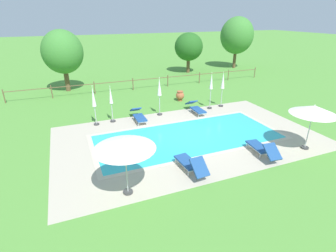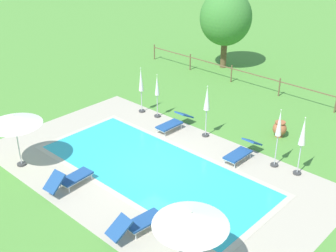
# 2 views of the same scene
# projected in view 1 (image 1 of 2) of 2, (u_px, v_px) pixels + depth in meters

# --- Properties ---
(ground_plane) EXTENTS (160.00, 160.00, 0.00)m
(ground_plane) POSITION_uv_depth(u_px,v_px,m) (188.00, 137.00, 13.94)
(ground_plane) COLOR #518E38
(pool_deck_paving) EXTENTS (13.85, 8.16, 0.01)m
(pool_deck_paving) POSITION_uv_depth(u_px,v_px,m) (188.00, 137.00, 13.94)
(pool_deck_paving) COLOR #B2A893
(pool_deck_paving) RESTS_ON ground
(swimming_pool_water) EXTENTS (9.75, 4.07, 0.01)m
(swimming_pool_water) POSITION_uv_depth(u_px,v_px,m) (188.00, 137.00, 13.94)
(swimming_pool_water) COLOR #2DB7C6
(swimming_pool_water) RESTS_ON ground
(pool_coping_rim) EXTENTS (10.23, 4.55, 0.01)m
(pool_coping_rim) POSITION_uv_depth(u_px,v_px,m) (188.00, 137.00, 13.94)
(pool_coping_rim) COLOR #C0B59F
(pool_coping_rim) RESTS_ON ground
(sun_lounger_north_near_steps) EXTENTS (0.64, 2.07, 0.73)m
(sun_lounger_north_near_steps) POSITION_uv_depth(u_px,v_px,m) (139.00, 115.00, 15.92)
(sun_lounger_north_near_steps) COLOR navy
(sun_lounger_north_near_steps) RESTS_ON ground
(sun_lounger_north_mid) EXTENTS (0.75, 2.00, 0.89)m
(sun_lounger_north_mid) POSITION_uv_depth(u_px,v_px,m) (190.00, 163.00, 10.74)
(sun_lounger_north_mid) COLOR navy
(sun_lounger_north_mid) RESTS_ON ground
(sun_lounger_north_far) EXTENTS (0.61, 2.06, 0.74)m
(sun_lounger_north_far) POSITION_uv_depth(u_px,v_px,m) (196.00, 108.00, 17.20)
(sun_lounger_north_far) COLOR navy
(sun_lounger_north_far) RESTS_ON ground
(sun_lounger_north_end) EXTENTS (0.80, 2.06, 0.82)m
(sun_lounger_north_end) POSITION_uv_depth(u_px,v_px,m) (262.00, 148.00, 12.00)
(sun_lounger_north_end) COLOR navy
(sun_lounger_north_end) RESTS_ON ground
(patio_umbrella_open_foreground) EXTENTS (2.17, 2.17, 2.29)m
(patio_umbrella_open_foreground) POSITION_uv_depth(u_px,v_px,m) (124.00, 144.00, 8.76)
(patio_umbrella_open_foreground) COLOR #383838
(patio_umbrella_open_foreground) RESTS_ON ground
(patio_umbrella_open_by_bench) EXTENTS (2.12, 2.12, 2.27)m
(patio_umbrella_open_by_bench) POSITION_uv_depth(u_px,v_px,m) (314.00, 110.00, 11.95)
(patio_umbrella_open_by_bench) COLOR #383838
(patio_umbrella_open_by_bench) RESTS_ON ground
(patio_umbrella_closed_row_west) EXTENTS (0.32, 0.32, 2.40)m
(patio_umbrella_closed_row_west) POSITION_uv_depth(u_px,v_px,m) (94.00, 100.00, 14.85)
(patio_umbrella_closed_row_west) COLOR #383838
(patio_umbrella_closed_row_west) RESTS_ON ground
(patio_umbrella_closed_row_mid_west) EXTENTS (0.32, 0.32, 2.48)m
(patio_umbrella_closed_row_mid_west) POSITION_uv_depth(u_px,v_px,m) (159.00, 90.00, 16.32)
(patio_umbrella_closed_row_mid_west) COLOR #383838
(patio_umbrella_closed_row_mid_west) RESTS_ON ground
(patio_umbrella_closed_row_centre) EXTENTS (0.32, 0.32, 2.26)m
(patio_umbrella_closed_row_centre) POSITION_uv_depth(u_px,v_px,m) (111.00, 99.00, 15.35)
(patio_umbrella_closed_row_centre) COLOR #383838
(patio_umbrella_closed_row_centre) RESTS_ON ground
(patio_umbrella_closed_row_mid_east) EXTENTS (0.32, 0.32, 2.49)m
(patio_umbrella_closed_row_mid_east) POSITION_uv_depth(u_px,v_px,m) (223.00, 83.00, 17.89)
(patio_umbrella_closed_row_mid_east) COLOR #383838
(patio_umbrella_closed_row_mid_east) RESTS_ON ground
(patio_umbrella_closed_row_east) EXTENTS (0.32, 0.32, 2.53)m
(patio_umbrella_closed_row_east) POSITION_uv_depth(u_px,v_px,m) (211.00, 85.00, 17.48)
(patio_umbrella_closed_row_east) COLOR #383838
(patio_umbrella_closed_row_east) RESTS_ON ground
(terracotta_urn_near_fence) EXTENTS (0.63, 0.63, 0.75)m
(terracotta_urn_near_fence) POSITION_uv_depth(u_px,v_px,m) (180.00, 96.00, 19.63)
(terracotta_urn_near_fence) COLOR #A85B38
(terracotta_urn_near_fence) RESTS_ON ground
(perimeter_fence) EXTENTS (22.88, 0.08, 1.05)m
(perimeter_fence) POSITION_uv_depth(u_px,v_px,m) (151.00, 81.00, 22.86)
(perimeter_fence) COLOR brown
(perimeter_fence) RESTS_ON ground
(tree_far_west) EXTENTS (3.29, 3.29, 5.03)m
(tree_far_west) POSITION_uv_depth(u_px,v_px,m) (63.00, 52.00, 21.08)
(tree_far_west) COLOR brown
(tree_far_west) RESTS_ON ground
(tree_west_mid) EXTENTS (3.86, 3.86, 5.90)m
(tree_west_mid) POSITION_uv_depth(u_px,v_px,m) (237.00, 36.00, 30.54)
(tree_west_mid) COLOR brown
(tree_west_mid) RESTS_ON ground
(tree_centre) EXTENTS (3.09, 3.09, 4.31)m
(tree_centre) POSITION_uv_depth(u_px,v_px,m) (189.00, 47.00, 28.31)
(tree_centre) COLOR brown
(tree_centre) RESTS_ON ground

